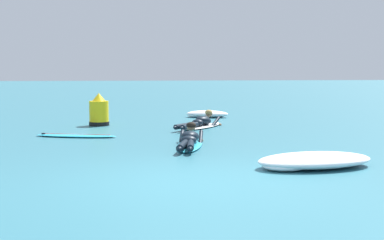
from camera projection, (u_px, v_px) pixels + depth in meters
name	position (u px, v px, depth m)	size (l,w,h in m)	color
ground_plane	(154.00, 120.00, 18.13)	(120.00, 120.00, 0.00)	#2D6B7A
surfer_near	(189.00, 140.00, 11.95)	(1.00, 2.68, 0.54)	#2DB2D1
surfer_far	(201.00, 123.00, 15.68)	(1.80, 2.33, 0.54)	white
drifting_surfboard	(75.00, 136.00, 13.60)	(2.14, 1.06, 0.16)	#2DB2D1
whitewater_front	(207.00, 114.00, 19.05)	(1.61, 1.12, 0.25)	white
whitewater_mid_left	(315.00, 161.00, 9.40)	(2.21, 1.37, 0.26)	white
channel_marker_buoy	(99.00, 113.00, 16.31)	(0.60, 0.60, 0.98)	yellow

